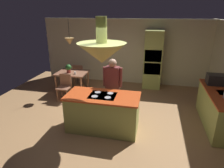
# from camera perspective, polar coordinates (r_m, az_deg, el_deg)

# --- Properties ---
(ground) EXTENTS (8.16, 8.16, 0.00)m
(ground) POSITION_cam_1_polar(r_m,az_deg,el_deg) (5.34, -2.01, -11.51)
(ground) COLOR #AD7F51
(wall_back) EXTENTS (6.80, 0.10, 2.55)m
(wall_back) POSITION_cam_1_polar(r_m,az_deg,el_deg) (8.07, 4.00, 9.31)
(wall_back) COLOR beige
(wall_back) RESTS_ON ground
(kitchen_island) EXTENTS (1.79, 0.88, 0.94)m
(kitchen_island) POSITION_cam_1_polar(r_m,az_deg,el_deg) (4.94, -2.65, -8.15)
(kitchen_island) COLOR #A8B259
(kitchen_island) RESTS_ON ground
(counter_run_right) EXTENTS (0.73, 2.05, 0.92)m
(counter_run_right) POSITION_cam_1_polar(r_m,az_deg,el_deg) (5.77, 28.36, -6.31)
(counter_run_right) COLOR #A8B259
(counter_run_right) RESTS_ON ground
(oven_tower) EXTENTS (0.66, 0.62, 2.17)m
(oven_tower) POSITION_cam_1_polar(r_m,az_deg,el_deg) (7.63, 11.75, 6.83)
(oven_tower) COLOR #A8B259
(oven_tower) RESTS_ON ground
(dining_table) EXTENTS (1.06, 0.86, 0.76)m
(dining_table) POSITION_cam_1_polar(r_m,az_deg,el_deg) (7.23, -11.47, 2.56)
(dining_table) COLOR #9A6246
(dining_table) RESTS_ON ground
(person_at_island) EXTENTS (0.53, 0.22, 1.65)m
(person_at_island) POSITION_cam_1_polar(r_m,az_deg,el_deg) (5.35, 0.15, -0.12)
(person_at_island) COLOR tan
(person_at_island) RESTS_ON ground
(range_hood) EXTENTS (1.10, 1.10, 1.00)m
(range_hood) POSITION_cam_1_polar(r_m,az_deg,el_deg) (4.42, -2.97, 9.28)
(range_hood) COLOR #A8B259
(pendant_light_over_table) EXTENTS (0.32, 0.32, 0.82)m
(pendant_light_over_table) POSITION_cam_1_polar(r_m,az_deg,el_deg) (6.97, -12.18, 12.04)
(pendant_light_over_table) COLOR #E0B266
(chair_facing_island) EXTENTS (0.40, 0.40, 0.87)m
(chair_facing_island) POSITION_cam_1_polar(r_m,az_deg,el_deg) (6.73, -13.55, -0.34)
(chair_facing_island) COLOR #9A6246
(chair_facing_island) RESTS_ON ground
(chair_by_back_wall) EXTENTS (0.40, 0.40, 0.87)m
(chair_by_back_wall) POSITION_cam_1_polar(r_m,az_deg,el_deg) (7.85, -9.54, 2.94)
(chair_by_back_wall) COLOR #9A6246
(chair_by_back_wall) RESTS_ON ground
(potted_plant_on_table) EXTENTS (0.20, 0.20, 0.30)m
(potted_plant_on_table) POSITION_cam_1_polar(r_m,az_deg,el_deg) (7.12, -12.49, 4.50)
(potted_plant_on_table) COLOR #99382D
(potted_plant_on_table) RESTS_ON dining_table
(cup_on_table) EXTENTS (0.07, 0.07, 0.09)m
(cup_on_table) POSITION_cam_1_polar(r_m,az_deg,el_deg) (6.92, -10.64, 3.10)
(cup_on_table) COLOR white
(cup_on_table) RESTS_ON dining_table
(microwave_on_counter) EXTENTS (0.46, 0.36, 0.28)m
(microwave_on_counter) POSITION_cam_1_polar(r_m,az_deg,el_deg) (6.10, 27.85, 1.17)
(microwave_on_counter) COLOR #232326
(microwave_on_counter) RESTS_ON counter_run_right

